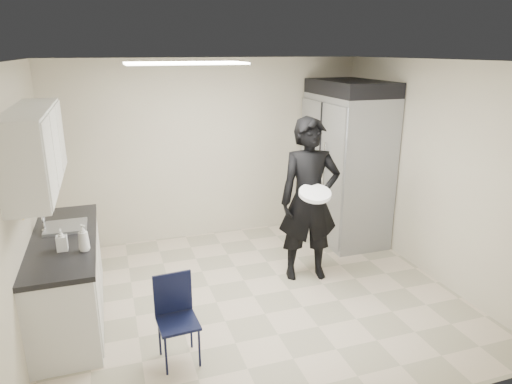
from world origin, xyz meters
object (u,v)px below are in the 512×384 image
object	(u,v)px
lower_counter	(68,280)
commercial_fridge	(346,169)
folding_chair	(178,323)
man_tuxedo	(309,200)

from	to	relation	value
lower_counter	commercial_fridge	bearing A→B (deg)	15.88
lower_counter	folding_chair	bearing A→B (deg)	-47.89
commercial_fridge	folding_chair	distance (m)	3.60
folding_chair	man_tuxedo	world-z (taller)	man_tuxedo
man_tuxedo	folding_chair	bearing A→B (deg)	-136.37
commercial_fridge	man_tuxedo	xyz separation A→B (m)	(-1.04, -1.00, -0.06)
lower_counter	folding_chair	size ratio (longest dim) A/B	2.44
commercial_fridge	man_tuxedo	size ratio (longest dim) A/B	1.06
lower_counter	man_tuxedo	distance (m)	2.79
lower_counter	man_tuxedo	xyz separation A→B (m)	(2.74, 0.08, 0.56)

